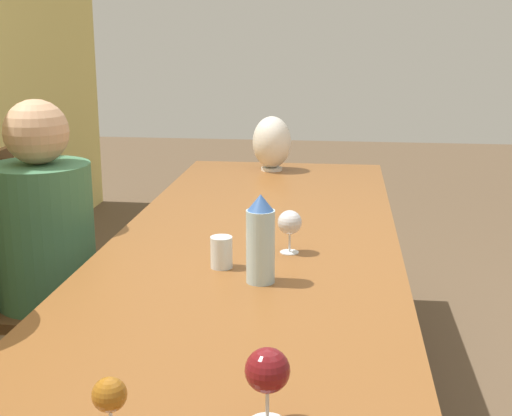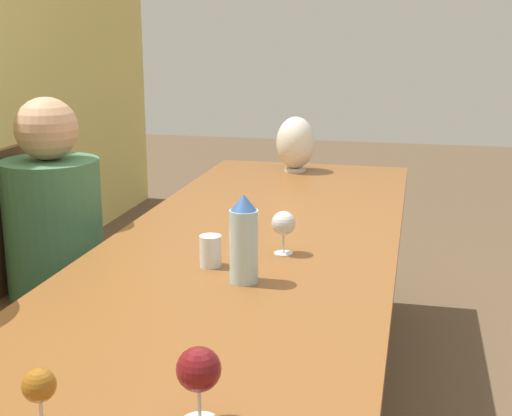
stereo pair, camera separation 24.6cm
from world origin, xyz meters
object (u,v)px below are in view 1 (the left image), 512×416
object	(u,v)px
vase	(272,143)
person_far	(49,254)
water_bottle	(261,240)
wine_glass_3	(290,223)
water_tumbler	(221,252)
wine_glass_2	(110,397)
chair_far	(28,284)
wine_glass_1	(267,372)

from	to	relation	value
vase	person_far	size ratio (longest dim) A/B	0.23
water_bottle	vase	xyz separation A→B (m)	(1.61, 0.13, 0.02)
vase	wine_glass_3	world-z (taller)	vase
wine_glass_3	person_far	distance (m)	0.93
water_bottle	wine_glass_3	bearing A→B (deg)	-12.57
wine_glass_3	water_tumbler	bearing A→B (deg)	131.11
wine_glass_2	chair_far	bearing A→B (deg)	30.26
wine_glass_3	vase	bearing A→B (deg)	8.15
water_tumbler	vase	world-z (taller)	vase
water_tumbler	vase	bearing A→B (deg)	-0.10
water_tumbler	wine_glass_1	size ratio (longest dim) A/B	0.64
water_bottle	water_tumbler	xyz separation A→B (m)	(0.11, 0.13, -0.08)
chair_far	person_far	world-z (taller)	person_far
water_bottle	wine_glass_2	world-z (taller)	water_bottle
chair_far	person_far	xyz separation A→B (m)	(-0.00, -0.09, 0.12)
vase	water_bottle	bearing A→B (deg)	-175.43
water_tumbler	chair_far	size ratio (longest dim) A/B	0.10
water_tumbler	wine_glass_1	xyz separation A→B (m)	(-0.85, -0.23, 0.06)
water_tumbler	wine_glass_2	distance (m)	0.96
wine_glass_1	chair_far	size ratio (longest dim) A/B	0.15
vase	wine_glass_2	world-z (taller)	vase
chair_far	vase	bearing A→B (deg)	-34.50
person_far	wine_glass_3	bearing A→B (deg)	-101.20
wine_glass_2	wine_glass_1	bearing A→B (deg)	-68.52
water_tumbler	wine_glass_1	bearing A→B (deg)	-164.93
water_tumbler	wine_glass_2	world-z (taller)	wine_glass_2
wine_glass_2	person_far	xyz separation A→B (m)	(1.30, 0.66, -0.19)
wine_glass_2	vase	bearing A→B (deg)	-0.81
water_bottle	wine_glass_3	size ratio (longest dim) A/B	1.83
vase	wine_glass_3	bearing A→B (deg)	-171.85
water_bottle	chair_far	distance (m)	1.08
vase	wine_glass_1	distance (m)	2.36
wine_glass_3	wine_glass_2	bearing A→B (deg)	168.68
vase	wine_glass_1	world-z (taller)	vase
vase	water_tumbler	bearing A→B (deg)	179.90
water_bottle	wine_glass_3	world-z (taller)	water_bottle
wine_glass_1	wine_glass_2	distance (m)	0.28
vase	chair_far	world-z (taller)	vase
water_tumbler	water_bottle	bearing A→B (deg)	-129.82
water_tumbler	vase	xyz separation A→B (m)	(1.50, -0.00, 0.09)
water_bottle	wine_glass_2	distance (m)	0.86
water_bottle	water_tumbler	bearing A→B (deg)	50.18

